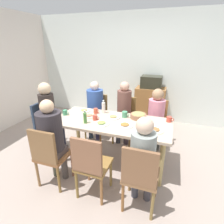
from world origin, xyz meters
TOP-DOWN VIEW (x-y plane):
  - ground_plane at (0.00, 0.00)m, footprint 6.62×6.62m
  - wall_back at (0.00, 2.11)m, footprint 5.76×0.12m
  - dining_table at (0.00, 0.00)m, footprint 1.83×0.82m
  - chair_0 at (0.00, -0.79)m, footprint 0.40×0.40m
  - chair_1 at (-0.61, -0.79)m, footprint 0.40×0.40m
  - person_1 at (-0.61, -0.70)m, footprint 0.32×0.32m
  - chair_2 at (-0.61, 0.79)m, footprint 0.40×0.40m
  - person_2 at (-0.61, 0.70)m, footprint 0.33×0.33m
  - chair_3 at (0.61, -0.79)m, footprint 0.40×0.40m
  - person_3 at (0.61, -0.70)m, footprint 0.30×0.30m
  - chair_4 at (-1.29, 0.00)m, footprint 0.40×0.40m
  - person_4 at (-1.20, 0.00)m, footprint 0.30×0.30m
  - chair_5 at (0.61, 0.79)m, footprint 0.40×0.40m
  - person_5 at (0.61, 0.70)m, footprint 0.30×0.30m
  - chair_6 at (0.00, 0.79)m, footprint 0.40×0.40m
  - person_6 at (-0.00, 0.70)m, footprint 0.30×0.30m
  - plate_0 at (-0.02, 0.12)m, footprint 0.22×0.22m
  - plate_1 at (-0.61, 0.24)m, footprint 0.21×0.21m
  - plate_2 at (0.24, -0.11)m, footprint 0.23×0.23m
  - plate_3 at (-0.42, 0.05)m, footprint 0.21×0.21m
  - plate_4 at (-0.11, -0.16)m, footprint 0.24×0.24m
  - plate_5 at (0.67, -0.13)m, footprint 0.24×0.24m
  - bowl_0 at (0.37, 0.25)m, footprint 0.26×0.26m
  - cup_0 at (-0.26, -0.05)m, footprint 0.11×0.08m
  - cup_1 at (-0.83, -0.03)m, footprint 0.11×0.08m
  - cup_2 at (0.15, 0.21)m, footprint 0.12×0.09m
  - cup_3 at (-0.37, 0.21)m, footprint 0.11×0.07m
  - cup_4 at (0.84, 0.26)m, footprint 0.11×0.08m
  - bottle_0 at (-0.25, 0.27)m, footprint 0.06×0.06m
  - bottle_1 at (-0.36, -0.21)m, footprint 0.05×0.05m
  - side_cabinet at (0.36, 1.81)m, footprint 0.70×0.44m
  - microwave at (0.36, 1.81)m, footprint 0.48×0.36m

SIDE VIEW (x-z plane):
  - ground_plane at x=0.00m, z-range 0.00..0.00m
  - side_cabinet at x=0.36m, z-range 0.00..0.90m
  - chair_0 at x=0.00m, z-range 0.06..0.96m
  - chair_1 at x=-0.61m, z-range 0.06..0.96m
  - chair_2 at x=-0.61m, z-range 0.06..0.96m
  - chair_3 at x=0.61m, z-range 0.06..0.96m
  - chair_4 at x=-1.29m, z-range 0.06..0.96m
  - chair_5 at x=0.61m, z-range 0.06..0.96m
  - chair_6 at x=0.00m, z-range 0.06..0.96m
  - dining_table at x=0.00m, z-range 0.28..1.04m
  - person_5 at x=0.61m, z-range 0.12..1.27m
  - person_3 at x=0.61m, z-range 0.11..1.29m
  - person_6 at x=0.00m, z-range 0.10..1.34m
  - person_2 at x=-0.61m, z-range 0.12..1.32m
  - person_1 at x=-0.61m, z-range 0.12..1.37m
  - person_4 at x=-1.20m, z-range 0.11..1.39m
  - plate_1 at x=-0.61m, z-range 0.75..0.79m
  - plate_2 at x=0.24m, z-range 0.75..0.79m
  - plate_5 at x=0.67m, z-range 0.75..0.79m
  - plate_3 at x=-0.42m, z-range 0.75..0.79m
  - plate_4 at x=-0.11m, z-range 0.75..0.79m
  - plate_0 at x=-0.02m, z-range 0.75..0.79m
  - cup_0 at x=-0.26m, z-range 0.75..0.83m
  - cup_4 at x=0.84m, z-range 0.75..0.84m
  - cup_1 at x=-0.83m, z-range 0.75..0.84m
  - bowl_0 at x=0.37m, z-range 0.75..0.84m
  - cup_3 at x=-0.37m, z-range 0.75..0.84m
  - cup_2 at x=0.15m, z-range 0.75..0.85m
  - bottle_1 at x=-0.36m, z-range 0.75..0.95m
  - bottle_0 at x=-0.25m, z-range 0.75..0.98m
  - microwave at x=0.36m, z-range 0.90..1.18m
  - wall_back at x=0.00m, z-range 0.00..2.60m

